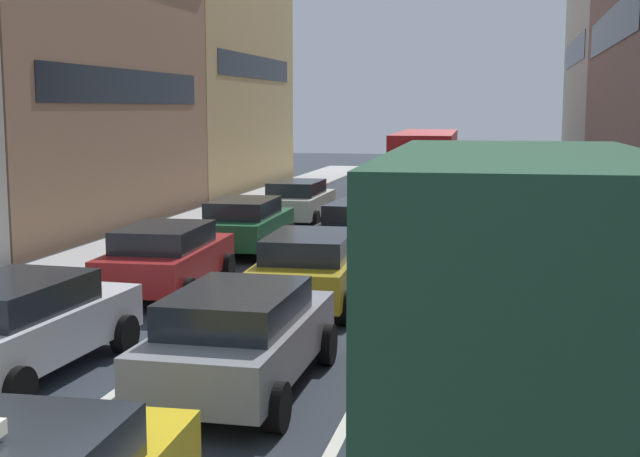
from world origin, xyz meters
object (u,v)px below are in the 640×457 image
Objects in this scene: coupe_centre_lane_fourth at (363,227)px; sedan_right_lane_behind_truck at (489,280)px; sedan_left_lane_third at (167,257)px; wagon_left_lane_second at (19,324)px; sedan_left_lane_fifth at (298,201)px; sedan_centre_lane_fifth at (397,203)px; bus_mid_queue_primary at (426,158)px; wagon_right_lane_far at (493,237)px; hatchback_centre_lane_third at (312,267)px; removalist_box_truck at (513,303)px; sedan_centre_lane_second at (240,336)px; sedan_left_lane_fourth at (245,224)px.

sedan_right_lane_behind_truck is at bearing -149.05° from coupe_centre_lane_fourth.
sedan_left_lane_third is 1.00× the size of coupe_centre_lane_fourth.
wagon_left_lane_second is 17.60m from sedan_left_lane_fifth.
sedan_centre_lane_fifth is 0.41× the size of bus_mid_queue_primary.
sedan_left_lane_third is 6.48m from coupe_centre_lane_fourth.
sedan_left_lane_fifth is 0.41× the size of bus_mid_queue_primary.
hatchback_centre_lane_third is at bearing 144.92° from wagon_right_lane_far.
removalist_box_truck is 1.78× the size of sedan_right_lane_behind_truck.
hatchback_centre_lane_third is (3.22, 5.45, 0.00)m from wagon_left_lane_second.
coupe_centre_lane_fourth is (3.36, 5.55, 0.00)m from sedan_left_lane_third.
sedan_left_lane_fifth is at bearing 11.35° from sedan_centre_lane_second.
sedan_left_lane_third is at bearing 78.95° from hatchback_centre_lane_third.
removalist_box_truck reaches higher than sedan_left_lane_fourth.
coupe_centre_lane_fourth is at bearing -2.52° from hatchback_centre_lane_third.
sedan_left_lane_fifth is at bearing -1.69° from sedan_left_lane_fourth.
sedan_right_lane_behind_truck is (6.83, -1.12, 0.00)m from sedan_left_lane_third.
sedan_left_lane_third and sedan_centre_lane_fifth have the same top height.
sedan_centre_lane_second is 0.98× the size of coupe_centre_lane_fourth.
bus_mid_queue_primary is at bearing 10.67° from wagon_right_lane_far.
hatchback_centre_lane_third is at bearing -27.45° from wagon_left_lane_second.
wagon_left_lane_second is at bearing 127.81° from sedan_right_lane_behind_truck.
coupe_centre_lane_fourth is 1.01× the size of sedan_left_lane_fourth.
wagon_right_lane_far is (6.72, 10.47, 0.00)m from wagon_left_lane_second.
wagon_left_lane_second and wagon_right_lane_far have the same top height.
sedan_right_lane_behind_truck is (3.35, -12.89, 0.00)m from sedan_centre_lane_fifth.
sedan_left_lane_fifth is at bearing 29.97° from sedan_right_lane_behind_truck.
sedan_right_lane_behind_truck and wagon_right_lane_far have the same top height.
removalist_box_truck is at bearing -171.74° from sedan_centre_lane_fifth.
wagon_right_lane_far is at bearing -17.36° from sedan_centre_lane_second.
wagon_left_lane_second is 1.02× the size of sedan_left_lane_fifth.
coupe_centre_lane_fourth is 3.62m from wagon_right_lane_far.
sedan_left_lane_fourth is (-3.25, 6.03, 0.00)m from hatchback_centre_lane_third.
sedan_centre_lane_second is at bearing 162.23° from wagon_right_lane_far.
sedan_left_lane_fourth is 16.57m from bus_mid_queue_primary.
sedan_right_lane_behind_truck is at bearing -101.99° from sedan_left_lane_third.
sedan_centre_lane_fifth is 13.32m from sedan_right_lane_behind_truck.
coupe_centre_lane_fourth and sedan_right_lane_behind_truck have the same top height.
sedan_left_lane_fourth is 1.00× the size of sedan_right_lane_behind_truck.
removalist_box_truck reaches higher than wagon_left_lane_second.
coupe_centre_lane_fourth is 6.91m from sedan_left_lane_fifth.
sedan_centre_lane_fifth is at bearing -7.72° from wagon_left_lane_second.
sedan_left_lane_fourth is at bearing 179.61° from sedan_left_lane_fifth.
coupe_centre_lane_fourth is 6.23m from sedan_centre_lane_fifth.
sedan_left_lane_third is at bearing 179.36° from sedan_left_lane_fifth.
sedan_centre_lane_second is at bearing -86.07° from wagon_left_lane_second.
sedan_centre_lane_second is 5.40m from hatchback_centre_lane_third.
sedan_right_lane_behind_truck is at bearing -101.80° from hatchback_centre_lane_third.
wagon_left_lane_second and sedan_centre_lane_fifth have the same top height.
wagon_right_lane_far is (3.51, 5.02, 0.00)m from hatchback_centre_lane_third.
sedan_right_lane_behind_truck is 0.41× the size of bus_mid_queue_primary.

